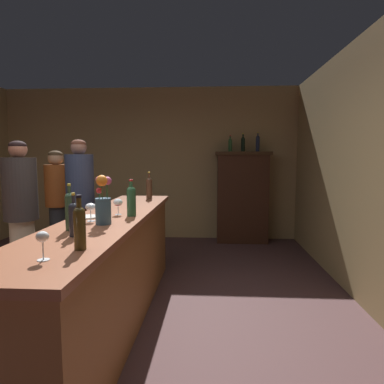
{
  "coord_description": "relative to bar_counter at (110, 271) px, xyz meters",
  "views": [
    {
      "loc": [
        1.17,
        -2.53,
        1.5
      ],
      "look_at": [
        0.98,
        0.51,
        1.18
      ],
      "focal_mm": 31.13,
      "sensor_mm": 36.0,
      "label": 1
    }
  ],
  "objects": [
    {
      "name": "flower_arrangement",
      "position": [
        0.07,
        -0.32,
        0.66
      ],
      "size": [
        0.13,
        0.16,
        0.38
      ],
      "color": "#315168",
      "rests_on": "bar_counter"
    },
    {
      "name": "display_bottle_center",
      "position": [
        1.68,
        3.05,
        1.25
      ],
      "size": [
        0.07,
        0.07,
        0.33
      ],
      "color": "#1E253F",
      "rests_on": "display_cabinet"
    },
    {
      "name": "wine_glass_front",
      "position": [
        0.06,
        0.11,
        0.59
      ],
      "size": [
        0.08,
        0.08,
        0.15
      ],
      "color": "white",
      "rests_on": "bar_counter"
    },
    {
      "name": "wine_bottle_riesling",
      "position": [
        0.0,
        -0.72,
        0.61
      ],
      "size": [
        0.07,
        0.07,
        0.29
      ],
      "color": "#242631",
      "rests_on": "bar_counter"
    },
    {
      "name": "bar_counter",
      "position": [
        0.0,
        0.0,
        0.0
      ],
      "size": [
        0.63,
        3.18,
        0.98
      ],
      "color": "brown",
      "rests_on": "ground"
    },
    {
      "name": "patron_in_grey",
      "position": [
        -0.73,
        1.18,
        0.45
      ],
      "size": [
        0.34,
        0.34,
        1.71
      ],
      "rotation": [
        0.0,
        0.0,
        -1.08
      ],
      "color": "maroon",
      "rests_on": "ground"
    },
    {
      "name": "wine_bottle_pinot",
      "position": [
        0.19,
        0.05,
        0.63
      ],
      "size": [
        0.08,
        0.08,
        0.32
      ],
      "color": "#26502F",
      "rests_on": "bar_counter"
    },
    {
      "name": "wine_glass_rear",
      "position": [
        0.06,
        -1.23,
        0.6
      ],
      "size": [
        0.06,
        0.06,
        0.15
      ],
      "color": "white",
      "rests_on": "bar_counter"
    },
    {
      "name": "display_bottle_left",
      "position": [
        1.21,
        3.05,
        1.22
      ],
      "size": [
        0.07,
        0.07,
        0.28
      ],
      "color": "#2A512B",
      "rests_on": "display_cabinet"
    },
    {
      "name": "wine_glass_mid",
      "position": [
        -0.08,
        -0.21,
        0.6
      ],
      "size": [
        0.08,
        0.08,
        0.15
      ],
      "color": "white",
      "rests_on": "bar_counter"
    },
    {
      "name": "display_cabinet",
      "position": [
        1.43,
        3.05,
        0.34
      ],
      "size": [
        0.96,
        0.42,
        1.59
      ],
      "color": "#391E12",
      "rests_on": "ground"
    },
    {
      "name": "wall_back",
      "position": [
        -0.26,
        3.35,
        0.88
      ],
      "size": [
        5.46,
        0.12,
        2.75
      ],
      "primitive_type": "cube",
      "color": "tan",
      "rests_on": "ground"
    },
    {
      "name": "display_bottle_midleft",
      "position": [
        1.43,
        3.05,
        1.24
      ],
      "size": [
        0.07,
        0.07,
        0.32
      ],
      "color": "black",
      "rests_on": "display_cabinet"
    },
    {
      "name": "cheese_plate",
      "position": [
        -0.16,
        -0.05,
        0.49
      ],
      "size": [
        0.19,
        0.19,
        0.01
      ],
      "primitive_type": "cylinder",
      "color": "white",
      "rests_on": "bar_counter"
    },
    {
      "name": "wine_bottle_rose",
      "position": [
        0.12,
        1.26,
        0.64
      ],
      "size": [
        0.07,
        0.07,
        0.34
      ],
      "color": "#452E1F",
      "rests_on": "bar_counter"
    },
    {
      "name": "patron_near_entrance",
      "position": [
        -1.3,
        1.76,
        0.39
      ],
      "size": [
        0.33,
        0.33,
        1.59
      ],
      "rotation": [
        0.0,
        0.0,
        -0.92
      ],
      "color": "#25282D",
      "rests_on": "ground"
    },
    {
      "name": "wine_bottle_malbec",
      "position": [
        0.17,
        -1.03,
        0.63
      ],
      "size": [
        0.07,
        0.07,
        0.31
      ],
      "color": "#413515",
      "rests_on": "bar_counter"
    },
    {
      "name": "floor",
      "position": [
        -0.26,
        -0.28,
        -0.5
      ],
      "size": [
        9.27,
        9.27,
        0.0
      ],
      "primitive_type": "plane",
      "color": "#4B3131",
      "rests_on": "ground"
    },
    {
      "name": "wine_bottle_merlot",
      "position": [
        -0.1,
        -0.54,
        0.64
      ],
      "size": [
        0.07,
        0.07,
        0.33
      ],
      "color": "#2C4931",
      "rests_on": "bar_counter"
    },
    {
      "name": "patron_in_navy",
      "position": [
        -1.12,
        0.55,
        0.42
      ],
      "size": [
        0.34,
        0.34,
        1.67
      ],
      "rotation": [
        0.0,
        0.0,
        -0.24
      ],
      "color": "#B2AA8E",
      "rests_on": "ground"
    }
  ]
}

